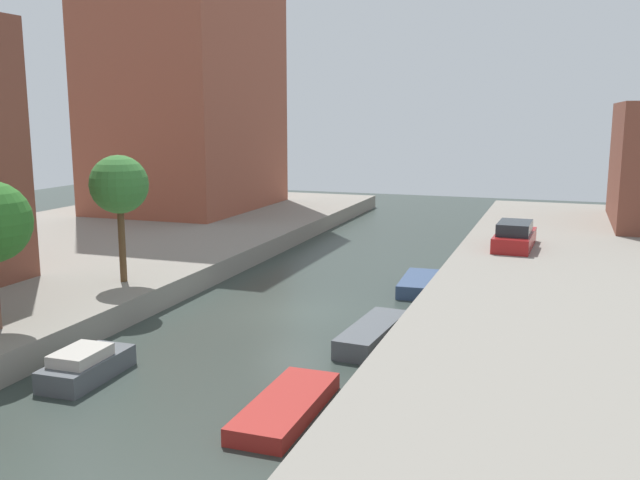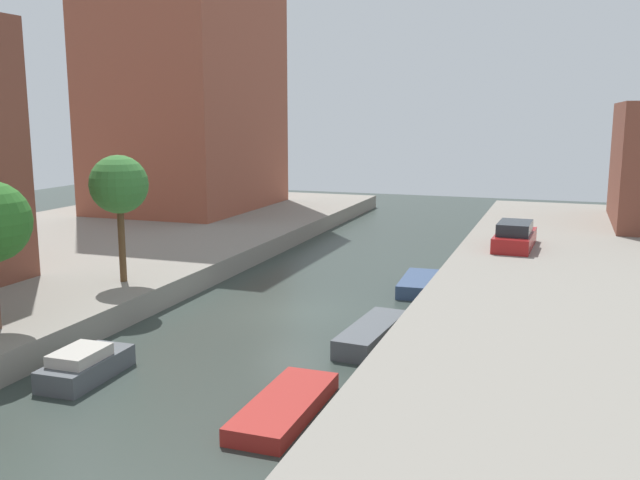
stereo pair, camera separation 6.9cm
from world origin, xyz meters
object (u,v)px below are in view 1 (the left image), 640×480
at_px(parked_car, 515,237).
at_px(moored_boat_right_1, 286,406).
at_px(street_tree_2, 119,185).
at_px(apartment_tower_far, 186,52).
at_px(moored_boat_left_2, 86,366).
at_px(moored_boat_right_2, 372,334).
at_px(moored_boat_right_3, 419,284).

bearing_deg(parked_car, moored_boat_right_1, -101.90).
bearing_deg(parked_car, street_tree_2, -138.61).
relative_size(apartment_tower_far, moored_boat_left_2, 7.18).
bearing_deg(moored_boat_left_2, parked_car, 61.74).
relative_size(apartment_tower_far, moored_boat_right_1, 5.11).
distance_m(street_tree_2, moored_boat_right_2, 12.04).
height_order(apartment_tower_far, parked_car, apartment_tower_far).
xyz_separation_m(street_tree_2, moored_boat_right_3, (11.13, 6.44, -4.70)).
distance_m(parked_car, moored_boat_right_2, 14.86).
bearing_deg(moored_boat_left_2, moored_boat_right_3, 62.08).
bearing_deg(apartment_tower_far, moored_boat_right_3, -36.43).
distance_m(apartment_tower_far, moored_boat_left_2, 33.57).
bearing_deg(moored_boat_left_2, apartment_tower_far, 114.06).
xyz_separation_m(moored_boat_left_2, moored_boat_right_3, (7.33, 13.83, -0.12)).
bearing_deg(street_tree_2, moored_boat_right_1, -36.58).
xyz_separation_m(street_tree_2, moored_boat_left_2, (3.80, -7.39, -4.57)).
distance_m(apartment_tower_far, street_tree_2, 24.24).
bearing_deg(moored_boat_right_3, street_tree_2, -149.94).
distance_m(street_tree_2, moored_boat_right_1, 13.80).
bearing_deg(street_tree_2, moored_boat_right_2, -6.83).
bearing_deg(moored_boat_right_2, street_tree_2, 173.17).
distance_m(moored_boat_right_2, moored_boat_right_3, 7.76).
distance_m(street_tree_2, moored_boat_right_3, 13.69).
distance_m(street_tree_2, parked_car, 19.98).
relative_size(apartment_tower_far, moored_boat_right_2, 5.03).
xyz_separation_m(street_tree_2, parked_car, (14.77, 13.01, -3.42)).
bearing_deg(moored_boat_left_2, moored_boat_right_2, 40.01).
relative_size(moored_boat_left_2, moored_boat_right_2, 0.70).
bearing_deg(parked_car, moored_boat_right_2, -104.62).
bearing_deg(street_tree_2, moored_boat_right_3, 30.06).
bearing_deg(moored_boat_left_2, moored_boat_right_1, -2.84).
xyz_separation_m(parked_car, moored_boat_right_3, (-3.64, -6.57, -1.28)).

